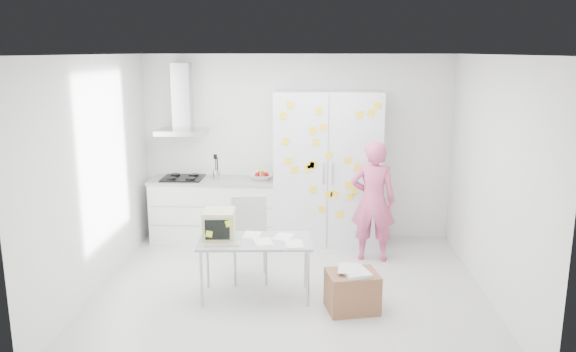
{
  "coord_description": "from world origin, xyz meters",
  "views": [
    {
      "loc": [
        0.28,
        -6.18,
        2.74
      ],
      "look_at": [
        -0.06,
        0.68,
        1.21
      ],
      "focal_mm": 35.0,
      "sensor_mm": 36.0,
      "label": 1
    }
  ],
  "objects_px": {
    "person": "(373,201)",
    "desk": "(232,232)",
    "chair": "(250,233)",
    "cardboard_box": "(352,291)"
  },
  "relations": [
    {
      "from": "chair",
      "to": "cardboard_box",
      "type": "bearing_deg",
      "value": -43.37
    },
    {
      "from": "person",
      "to": "desk",
      "type": "relative_size",
      "value": 1.24
    },
    {
      "from": "desk",
      "to": "chair",
      "type": "height_order",
      "value": "same"
    },
    {
      "from": "person",
      "to": "desk",
      "type": "distance_m",
      "value": 2.09
    },
    {
      "from": "person",
      "to": "cardboard_box",
      "type": "relative_size",
      "value": 2.64
    },
    {
      "from": "person",
      "to": "chair",
      "type": "distance_m",
      "value": 1.72
    },
    {
      "from": "chair",
      "to": "desk",
      "type": "bearing_deg",
      "value": -111.42
    },
    {
      "from": "person",
      "to": "chair",
      "type": "relative_size",
      "value": 1.61
    },
    {
      "from": "cardboard_box",
      "to": "chair",
      "type": "bearing_deg",
      "value": 145.11
    },
    {
      "from": "chair",
      "to": "cardboard_box",
      "type": "xyz_separation_m",
      "value": [
        1.2,
        -0.84,
        -0.35
      ]
    }
  ]
}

